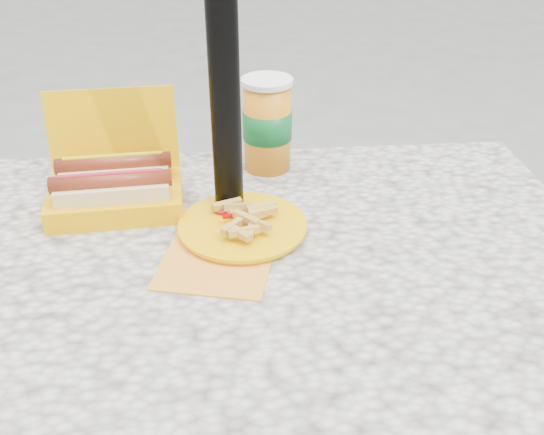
{
  "coord_description": "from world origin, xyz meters",
  "views": [
    {
      "loc": [
        -0.0,
        -0.77,
        1.3
      ],
      "look_at": [
        0.07,
        0.04,
        0.8
      ],
      "focal_mm": 40.0,
      "sensor_mm": 36.0,
      "label": 1
    }
  ],
  "objects": [
    {
      "name": "umbrella_pole",
      "position": [
        0.0,
        0.16,
        1.1
      ],
      "size": [
        0.05,
        0.05,
        2.2
      ],
      "primitive_type": "cylinder",
      "color": "black",
      "rests_on": "ground"
    },
    {
      "name": "hotdog_box",
      "position": [
        -0.2,
        0.19,
        0.79
      ],
      "size": [
        0.24,
        0.2,
        0.19
      ],
      "rotation": [
        0.0,
        0.0,
        0.07
      ],
      "color": "#F0AA00",
      "rests_on": "picnic_table"
    },
    {
      "name": "soda_cup",
      "position": [
        0.08,
        0.32,
        0.84
      ],
      "size": [
        0.1,
        0.1,
        0.18
      ],
      "rotation": [
        0.0,
        0.0,
        0.08
      ],
      "color": "orange",
      "rests_on": "picnic_table"
    },
    {
      "name": "fries_plate",
      "position": [
        0.02,
        0.08,
        0.76
      ],
      "size": [
        0.25,
        0.3,
        0.04
      ],
      "rotation": [
        0.0,
        0.0,
        -0.18
      ],
      "color": "orange",
      "rests_on": "picnic_table"
    },
    {
      "name": "picnic_table",
      "position": [
        0.0,
        0.0,
        0.64
      ],
      "size": [
        1.2,
        0.8,
        0.75
      ],
      "color": "beige",
      "rests_on": "ground"
    }
  ]
}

